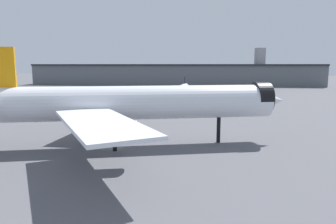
{
  "coord_description": "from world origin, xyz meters",
  "views": [
    {
      "loc": [
        24.56,
        -56.48,
        16.38
      ],
      "look_at": [
        10.17,
        4.69,
        6.77
      ],
      "focal_mm": 33.22,
      "sensor_mm": 36.0,
      "label": 1
    }
  ],
  "objects_px": {
    "airliner_far_taxiway": "(182,88)",
    "traffic_cone_near_nose": "(53,120)",
    "airliner_near_gate": "(127,104)",
    "service_truck_front": "(158,110)"
  },
  "relations": [
    {
      "from": "airliner_far_taxiway",
      "to": "traffic_cone_near_nose",
      "type": "bearing_deg",
      "value": -20.15
    },
    {
      "from": "airliner_near_gate",
      "to": "traffic_cone_near_nose",
      "type": "bearing_deg",
      "value": 124.18
    },
    {
      "from": "airliner_far_taxiway",
      "to": "service_truck_front",
      "type": "height_order",
      "value": "airliner_far_taxiway"
    },
    {
      "from": "airliner_near_gate",
      "to": "airliner_far_taxiway",
      "type": "height_order",
      "value": "airliner_near_gate"
    },
    {
      "from": "airliner_near_gate",
      "to": "traffic_cone_near_nose",
      "type": "xyz_separation_m",
      "value": [
        -31.76,
        21.78,
        -8.36
      ]
    },
    {
      "from": "airliner_near_gate",
      "to": "service_truck_front",
      "type": "relative_size",
      "value": 10.83
    },
    {
      "from": "airliner_far_taxiway",
      "to": "traffic_cone_near_nose",
      "type": "height_order",
      "value": "airliner_far_taxiway"
    },
    {
      "from": "airliner_near_gate",
      "to": "airliner_far_taxiway",
      "type": "xyz_separation_m",
      "value": [
        -7.37,
        96.84,
        -4.28
      ]
    },
    {
      "from": "service_truck_front",
      "to": "airliner_near_gate",
      "type": "bearing_deg",
      "value": -65.66
    },
    {
      "from": "airliner_near_gate",
      "to": "service_truck_front",
      "type": "distance_m",
      "value": 40.77
    }
  ]
}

